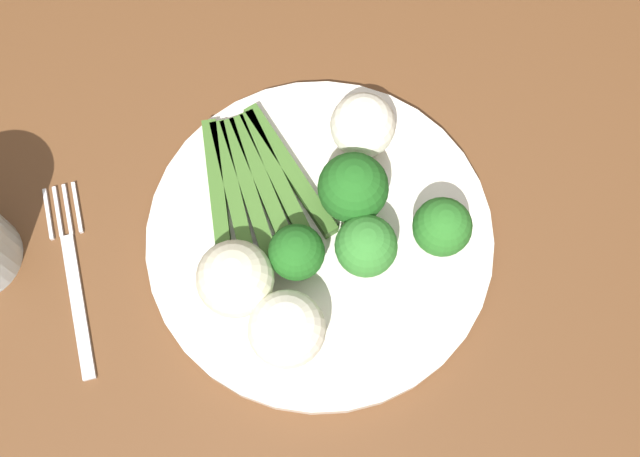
{
  "coord_description": "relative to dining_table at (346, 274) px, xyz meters",
  "views": [
    {
      "loc": [
        -0.01,
        -0.2,
        1.36
      ],
      "look_at": [
        -0.02,
        0.0,
        0.76
      ],
      "focal_mm": 44.9,
      "sensor_mm": 36.0,
      "label": 1
    }
  ],
  "objects": [
    {
      "name": "broccoli_outer_edge",
      "position": [
        -0.0,
        0.03,
        0.15
      ],
      "size": [
        0.05,
        0.05,
        0.07
      ],
      "color": "#4C7F2B",
      "rests_on": "plate"
    },
    {
      "name": "asparagus_bundle",
      "position": [
        -0.08,
        0.04,
        0.11
      ],
      "size": [
        0.12,
        0.14,
        0.01
      ],
      "rotation": [
        0.0,
        0.0,
        5.12
      ],
      "color": "#3D6626",
      "rests_on": "plate"
    },
    {
      "name": "cauliflower_near_fork",
      "position": [
        0.01,
        0.09,
        0.14
      ],
      "size": [
        0.05,
        0.05,
        0.05
      ],
      "primitive_type": "sphere",
      "color": "white",
      "rests_on": "plate"
    },
    {
      "name": "fork",
      "position": [
        -0.22,
        -0.04,
        0.1
      ],
      "size": [
        0.07,
        0.16,
        0.0
      ],
      "rotation": [
        0.0,
        0.0,
        1.87
      ],
      "color": "silver",
      "rests_on": "dining_table"
    },
    {
      "name": "dining_table",
      "position": [
        0.0,
        0.0,
        0.0
      ],
      "size": [
        1.42,
        0.98,
        0.74
      ],
      "color": "brown",
      "rests_on": "ground_plane"
    },
    {
      "name": "ground_plane",
      "position": [
        0.0,
        0.0,
        -0.66
      ],
      "size": [
        6.0,
        6.0,
        0.02
      ],
      "primitive_type": "cube",
      "color": "#B7A88E"
    },
    {
      "name": "broccoli_left",
      "position": [
        0.07,
        0.0,
        0.14
      ],
      "size": [
        0.05,
        0.05,
        0.06
      ],
      "color": "#568E33",
      "rests_on": "plate"
    },
    {
      "name": "cauliflower_front_left",
      "position": [
        -0.04,
        -0.08,
        0.14
      ],
      "size": [
        0.06,
        0.06,
        0.06
      ],
      "primitive_type": "sphere",
      "color": "white",
      "rests_on": "plate"
    },
    {
      "name": "broccoli_right",
      "position": [
        -0.04,
        -0.02,
        0.14
      ],
      "size": [
        0.04,
        0.04,
        0.05
      ],
      "color": "#4C7F2B",
      "rests_on": "plate"
    },
    {
      "name": "broccoli_front",
      "position": [
        0.01,
        -0.02,
        0.14
      ],
      "size": [
        0.05,
        0.05,
        0.06
      ],
      "color": "#609E3D",
      "rests_on": "plate"
    },
    {
      "name": "cauliflower_back",
      "position": [
        -0.09,
        -0.05,
        0.14
      ],
      "size": [
        0.06,
        0.06,
        0.06
      ],
      "primitive_type": "sphere",
      "color": "beige",
      "rests_on": "plate"
    },
    {
      "name": "plate",
      "position": [
        -0.02,
        0.0,
        0.1
      ],
      "size": [
        0.28,
        0.28,
        0.01
      ],
      "primitive_type": "cylinder",
      "color": "silver",
      "rests_on": "dining_table"
    }
  ]
}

